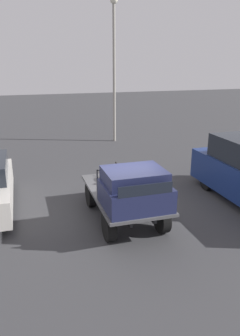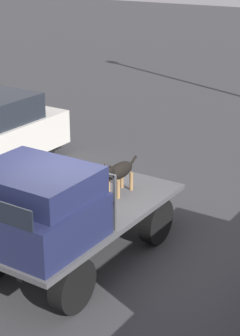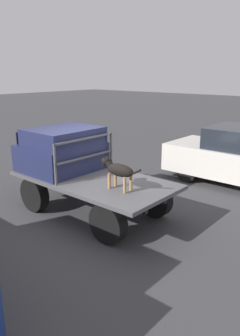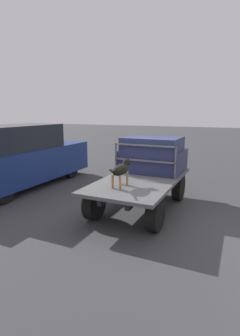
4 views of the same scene
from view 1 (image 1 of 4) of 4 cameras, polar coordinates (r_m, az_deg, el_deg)
name	(u,v)px [view 1 (image 1 of 4)]	position (r m, az deg, el deg)	size (l,w,h in m)	color
ground_plane	(123,217)	(10.19, 0.59, -8.59)	(80.00, 80.00, 0.00)	#38383A
flatbed_truck	(123,199)	(9.93, 0.60, -5.50)	(3.70, 1.85, 0.84)	black
truck_cab	(135,189)	(8.77, 2.62, -3.72)	(1.51, 1.73, 1.01)	#1E2347
truck_headboard	(126,176)	(9.43, 1.03, -1.48)	(0.04, 1.73, 0.87)	#4C4C4F
dog	(121,170)	(10.53, 0.10, -0.34)	(1.01, 0.25, 0.64)	#9E7547
light_pole_near	(114,56)	(19.19, -1.04, 18.89)	(0.42, 0.42, 7.85)	gray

